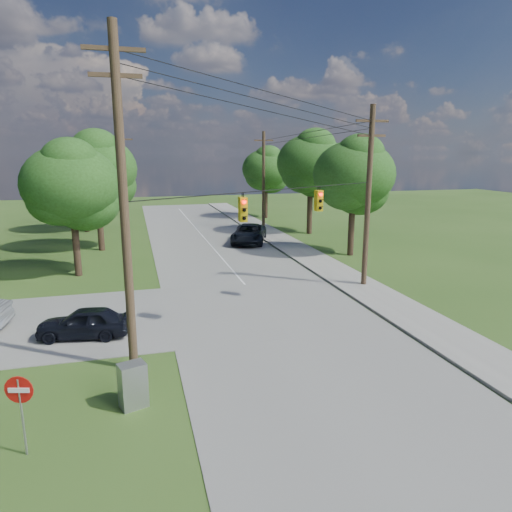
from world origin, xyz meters
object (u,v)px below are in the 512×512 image
object	(u,v)px
pole_ne	(368,195)
car_main_north	(249,234)
pole_sw	(124,201)
pole_north_e	(264,180)
pole_north_w	(124,182)
control_cabinet	(133,385)
car_cross_dark	(84,322)
do_not_enter_sign	(20,398)

from	to	relation	value
pole_ne	car_main_north	bearing A→B (deg)	102.94
pole_sw	pole_north_e	distance (m)	32.55
pole_north_w	control_cabinet	bearing A→B (deg)	-89.33
pole_ne	car_cross_dark	size ratio (longest dim) A/B	2.71
pole_north_w	do_not_enter_sign	world-z (taller)	pole_north_w
pole_sw	pole_north_w	xyz separation A→B (m)	(-0.40, 29.60, -1.10)
pole_sw	pole_north_e	world-z (taller)	pole_sw
car_cross_dark	do_not_enter_sign	xyz separation A→B (m)	(-0.76, -7.97, 0.97)
pole_north_e	car_main_north	xyz separation A→B (m)	(-3.40, -7.20, -4.28)
pole_sw	pole_ne	world-z (taller)	pole_sw
pole_north_e	car_cross_dark	size ratio (longest dim) A/B	2.58
car_cross_dark	car_main_north	bearing A→B (deg)	156.52
pole_sw	pole_ne	size ratio (longest dim) A/B	1.14
pole_ne	pole_north_w	world-z (taller)	pole_ne
pole_north_e	pole_ne	bearing A→B (deg)	-90.00
pole_north_w	car_cross_dark	distance (m)	26.45
control_cabinet	do_not_enter_sign	xyz separation A→B (m)	(-2.78, -1.70, 0.93)
pole_north_w	pole_ne	bearing A→B (deg)	-57.71
car_main_north	do_not_enter_sign	xyz separation A→B (m)	(-12.91, -26.80, 0.81)
pole_ne	pole_north_w	size ratio (longest dim) A/B	1.05
car_cross_dark	do_not_enter_sign	bearing A→B (deg)	3.91
car_cross_dark	pole_north_w	bearing A→B (deg)	-174.27
car_main_north	do_not_enter_sign	size ratio (longest dim) A/B	2.60
pole_north_w	do_not_enter_sign	bearing A→B (deg)	-94.05
pole_sw	car_cross_dark	xyz separation A→B (m)	(-2.05, 3.57, -5.53)
pole_north_e	control_cabinet	xyz separation A→B (m)	(-13.52, -32.31, -4.40)
pole_north_w	do_not_enter_sign	size ratio (longest dim) A/B	4.41
pole_north_e	car_cross_dark	distance (m)	30.64
pole_sw	car_main_north	world-z (taller)	pole_sw
pole_ne	car_main_north	world-z (taller)	pole_ne
control_cabinet	car_main_north	bearing A→B (deg)	49.12
pole_north_w	car_cross_dark	xyz separation A→B (m)	(-1.65, -26.03, -4.44)
car_cross_dark	car_main_north	size ratio (longest dim) A/B	0.66
pole_sw	car_main_north	bearing A→B (deg)	65.73
car_cross_dark	pole_ne	bearing A→B (deg)	113.87
do_not_enter_sign	pole_north_w	bearing A→B (deg)	101.71
control_cabinet	pole_sw	bearing A→B (deg)	70.58
pole_sw	car_cross_dark	world-z (taller)	pole_sw
car_cross_dark	control_cabinet	world-z (taller)	control_cabinet
pole_north_e	car_main_north	bearing A→B (deg)	-115.28
car_main_north	control_cabinet	distance (m)	27.07
car_main_north	pole_ne	bearing A→B (deg)	-56.30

